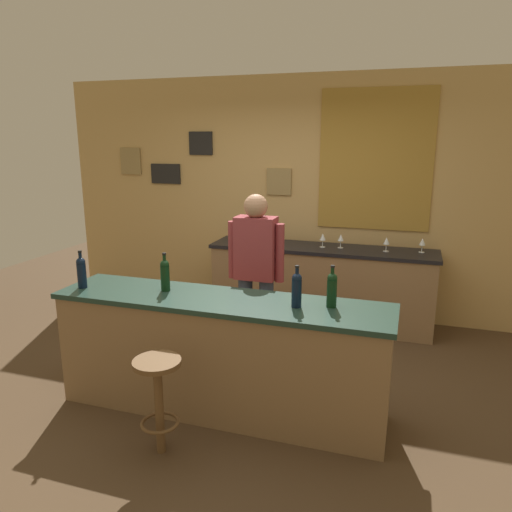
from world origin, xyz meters
name	(u,v)px	position (x,y,z in m)	size (l,w,h in m)	color
ground_plane	(239,384)	(0.00, 0.00, 0.00)	(10.00, 10.00, 0.00)	#4C3823
back_wall	(298,196)	(0.02, 2.03, 1.42)	(6.00, 0.09, 2.80)	tan
bar_counter	(221,355)	(0.00, -0.40, 0.46)	(2.58, 0.60, 0.92)	olive
side_counter	(321,285)	(0.40, 1.65, 0.45)	(2.52, 0.56, 0.90)	olive
bartender	(256,270)	(0.03, 0.38, 0.94)	(0.52, 0.21, 1.62)	#384766
bar_stool	(158,391)	(-0.20, -1.03, 0.46)	(0.32, 0.32, 0.68)	brown
wine_bottle_a	(81,271)	(-1.15, -0.49, 1.06)	(0.07, 0.07, 0.31)	black
wine_bottle_b	(165,274)	(-0.48, -0.35, 1.06)	(0.07, 0.07, 0.31)	black
wine_bottle_c	(297,289)	(0.59, -0.40, 1.06)	(0.07, 0.07, 0.31)	black
wine_bottle_d	(332,289)	(0.82, -0.32, 1.06)	(0.07, 0.07, 0.31)	black
wine_glass_a	(323,237)	(0.40, 1.66, 1.01)	(0.07, 0.07, 0.16)	silver
wine_glass_b	(341,238)	(0.60, 1.68, 1.01)	(0.07, 0.07, 0.16)	silver
wine_glass_c	(387,241)	(1.09, 1.66, 1.01)	(0.07, 0.07, 0.16)	silver
wine_glass_d	(422,242)	(1.46, 1.73, 1.01)	(0.07, 0.07, 0.16)	silver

